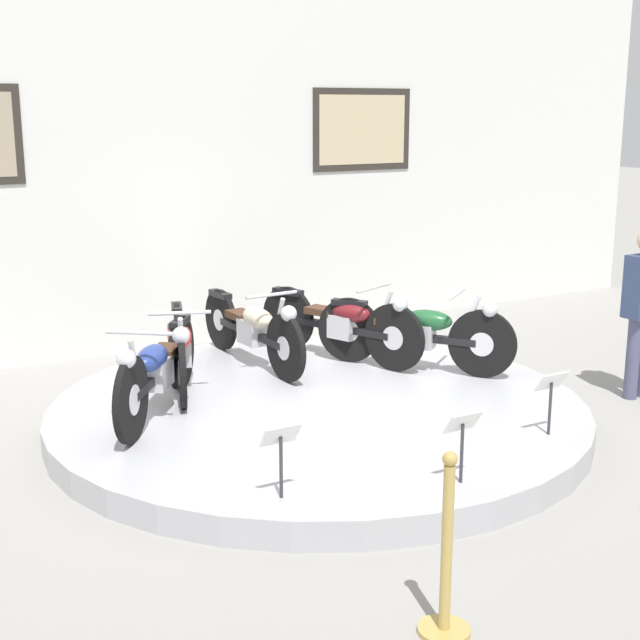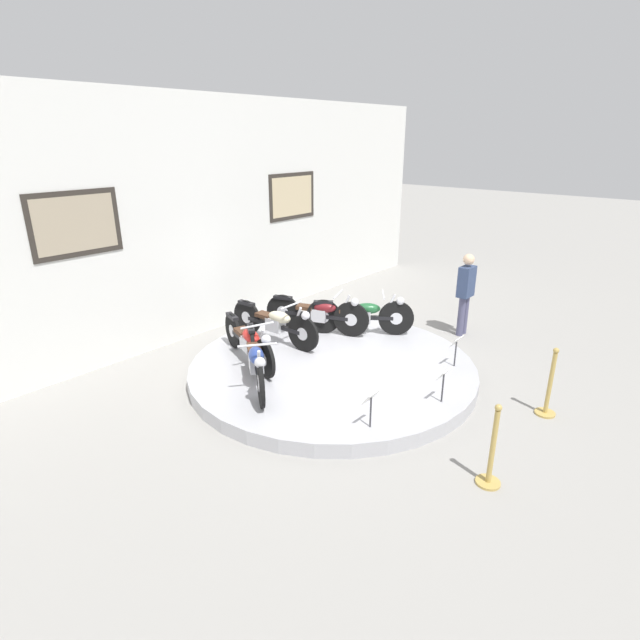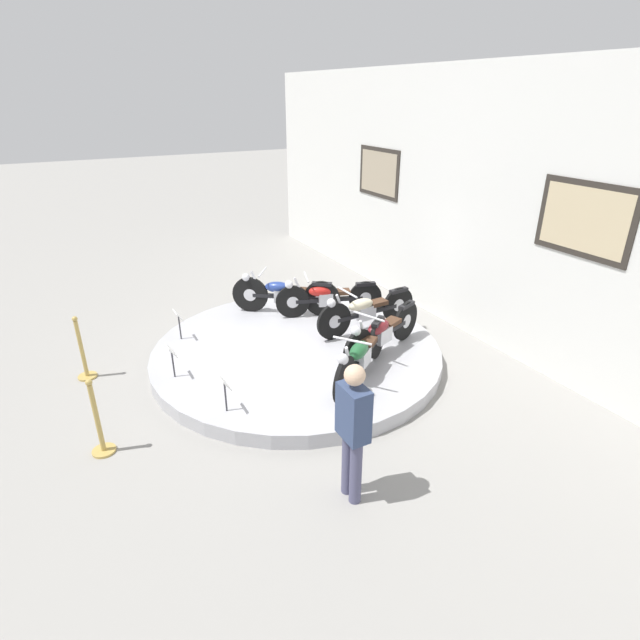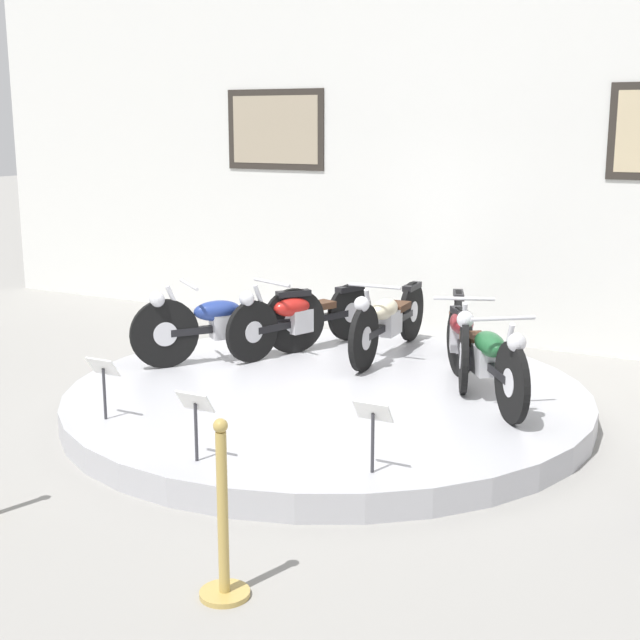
{
  "view_description": "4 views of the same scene",
  "coord_description": "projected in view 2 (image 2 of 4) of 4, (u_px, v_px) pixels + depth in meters",
  "views": [
    {
      "loc": [
        -3.64,
        -6.42,
        2.71
      ],
      "look_at": [
        0.01,
        -0.02,
        0.95
      ],
      "focal_mm": 50.0,
      "sensor_mm": 36.0,
      "label": 1
    },
    {
      "loc": [
        -5.78,
        -4.68,
        3.73
      ],
      "look_at": [
        -0.23,
        0.07,
        1.0
      ],
      "focal_mm": 28.0,
      "sensor_mm": 36.0,
      "label": 2
    },
    {
      "loc": [
        6.51,
        -3.08,
        4.0
      ],
      "look_at": [
        0.21,
        0.32,
        0.71
      ],
      "focal_mm": 28.0,
      "sensor_mm": 36.0,
      "label": 3
    },
    {
      "loc": [
        3.55,
        -6.76,
        2.55
      ],
      "look_at": [
        -0.04,
        -0.06,
        0.85
      ],
      "focal_mm": 50.0,
      "sensor_mm": 36.0,
      "label": 4
    }
  ],
  "objects": [
    {
      "name": "ground_plane",
      "position": [
        332.0,
        374.0,
        8.27
      ],
      "size": [
        60.0,
        60.0,
        0.0
      ],
      "primitive_type": "plane",
      "color": "gray"
    },
    {
      "name": "display_platform",
      "position": [
        332.0,
        368.0,
        8.23
      ],
      "size": [
        4.65,
        4.65,
        0.21
      ],
      "primitive_type": "cylinder",
      "color": "#ADADB2",
      "rests_on": "ground_plane"
    },
    {
      "name": "back_wall",
      "position": [
        201.0,
        219.0,
        9.46
      ],
      "size": [
        14.0,
        0.22,
        4.45
      ],
      "color": "silver",
      "rests_on": "ground_plane"
    },
    {
      "name": "motorcycle_blue",
      "position": [
        256.0,
        360.0,
        7.34
      ],
      "size": [
        1.27,
        1.65,
        0.81
      ],
      "color": "black",
      "rests_on": "display_platform"
    },
    {
      "name": "motorcycle_red",
      "position": [
        249.0,
        341.0,
        8.08
      ],
      "size": [
        0.75,
        1.88,
        0.78
      ],
      "color": "black",
      "rests_on": "display_platform"
    },
    {
      "name": "motorcycle_cream",
      "position": [
        276.0,
        322.0,
        8.86
      ],
      "size": [
        0.54,
        1.99,
        0.8
      ],
      "color": "black",
      "rests_on": "display_platform"
    },
    {
      "name": "motorcycle_maroon",
      "position": [
        318.0,
        312.0,
        9.31
      ],
      "size": [
        0.81,
        1.89,
        0.81
      ],
      "color": "black",
      "rests_on": "display_platform"
    },
    {
      "name": "motorcycle_green",
      "position": [
        362.0,
        314.0,
        9.23
      ],
      "size": [
        1.25,
        1.63,
        0.8
      ],
      "color": "black",
      "rests_on": "display_platform"
    },
    {
      "name": "info_placard_front_left",
      "position": [
        371.0,
        402.0,
        6.26
      ],
      "size": [
        0.26,
        0.11,
        0.51
      ],
      "color": "#333338",
      "rests_on": "display_platform"
    },
    {
      "name": "info_placard_front_centre",
      "position": [
        444.0,
        378.0,
        6.86
      ],
      "size": [
        0.26,
        0.11,
        0.51
      ],
      "color": "#333338",
      "rests_on": "display_platform"
    },
    {
      "name": "info_placard_front_right",
      "position": [
        456.0,
        345.0,
        7.94
      ],
      "size": [
        0.26,
        0.11,
        0.51
      ],
      "color": "#333338",
      "rests_on": "display_platform"
    },
    {
      "name": "visitor_standing",
      "position": [
        466.0,
        290.0,
        9.61
      ],
      "size": [
        0.36,
        0.22,
        1.62
      ],
      "color": "#4C4C6B",
      "rests_on": "ground_plane"
    },
    {
      "name": "stanchion_post_left_of_entry",
      "position": [
        491.0,
        458.0,
        5.56
      ],
      "size": [
        0.28,
        0.28,
        1.02
      ],
      "color": "tan",
      "rests_on": "ground_plane"
    },
    {
      "name": "stanchion_post_right_of_entry",
      "position": [
        549.0,
        392.0,
        6.97
      ],
      "size": [
        0.28,
        0.28,
        1.02
      ],
      "color": "tan",
      "rests_on": "ground_plane"
    }
  ]
}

